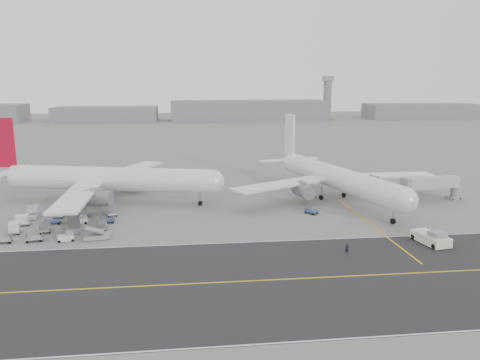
{
  "coord_description": "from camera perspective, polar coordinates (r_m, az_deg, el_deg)",
  "views": [
    {
      "loc": [
        -4.74,
        -77.38,
        26.75
      ],
      "look_at": [
        5.54,
        12.0,
        7.91
      ],
      "focal_mm": 35.0,
      "sensor_mm": 36.0,
      "label": 1
    }
  ],
  "objects": [
    {
      "name": "ground",
      "position": [
        82.01,
        -2.91,
        -7.22
      ],
      "size": [
        700.0,
        700.0,
        0.0
      ],
      "primitive_type": "plane",
      "color": "gray",
      "rests_on": "ground"
    },
    {
      "name": "ground_crew_a",
      "position": [
        76.91,
        12.91,
        -8.14
      ],
      "size": [
        0.72,
        0.57,
        1.75
      ],
      "primitive_type": "imported",
      "rotation": [
        0.0,
        0.0,
        -0.25
      ],
      "color": "black",
      "rests_on": "ground"
    },
    {
      "name": "airliner_b",
      "position": [
        110.45,
        11.4,
        0.38
      ],
      "size": [
        50.81,
        51.95,
        18.29
      ],
      "rotation": [
        0.0,
        0.0,
        0.26
      ],
      "color": "white",
      "rests_on": "ground"
    },
    {
      "name": "pushback_tug",
      "position": [
        85.65,
        22.31,
        -6.55
      ],
      "size": [
        4.47,
        9.03,
        2.54
      ],
      "rotation": [
        0.0,
        0.0,
        0.19
      ],
      "color": "silver",
      "rests_on": "ground"
    },
    {
      "name": "gse_cluster",
      "position": [
        94.13,
        -20.81,
        -5.48
      ],
      "size": [
        27.26,
        26.56,
        2.16
      ],
      "primitive_type": null,
      "rotation": [
        0.0,
        0.0,
        0.17
      ],
      "color": "#98989D",
      "rests_on": "ground"
    },
    {
      "name": "stray_dolly",
      "position": [
        98.45,
        8.68,
        -4.07
      ],
      "size": [
        2.84,
        3.04,
        1.6
      ],
      "primitive_type": null,
      "rotation": [
        0.0,
        0.0,
        0.65
      ],
      "color": "silver",
      "rests_on": "ground"
    },
    {
      "name": "taxiway",
      "position": [
        65.87,
        2.59,
        -12.13
      ],
      "size": [
        220.0,
        59.0,
        0.03
      ],
      "color": "#2B2B2E",
      "rests_on": "ground"
    },
    {
      "name": "horizon_buildings",
      "position": [
        340.22,
        -0.69,
        7.32
      ],
      "size": [
        520.0,
        28.0,
        28.0
      ],
      "primitive_type": null,
      "color": "gray",
      "rests_on": "ground"
    },
    {
      "name": "control_tower",
      "position": [
        358.2,
        10.6,
        9.95
      ],
      "size": [
        7.0,
        7.0,
        31.25
      ],
      "color": "gray",
      "rests_on": "ground"
    },
    {
      "name": "jet_bridge",
      "position": [
        115.3,
        22.28,
        -0.47
      ],
      "size": [
        15.23,
        5.22,
        5.68
      ],
      "rotation": [
        0.0,
        0.0,
        0.17
      ],
      "color": "gray",
      "rests_on": "ground"
    },
    {
      "name": "airliner_a",
      "position": [
        109.53,
        -16.18,
        0.15
      ],
      "size": [
        53.94,
        52.73,
        18.94
      ],
      "rotation": [
        0.0,
        0.0,
        1.33
      ],
      "color": "white",
      "rests_on": "ground"
    }
  ]
}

